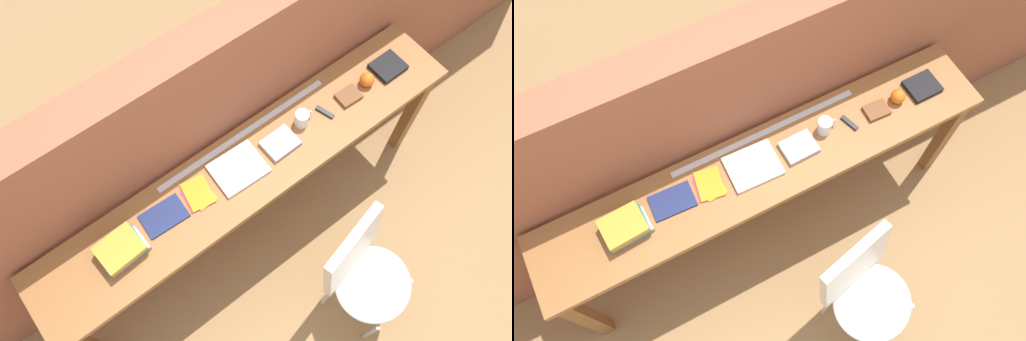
{
  "view_description": "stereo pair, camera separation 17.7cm",
  "coord_description": "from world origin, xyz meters",
  "views": [
    {
      "loc": [
        -0.65,
        -0.59,
        3.21
      ],
      "look_at": [
        0.0,
        0.25,
        0.9
      ],
      "focal_mm": 35.0,
      "sensor_mm": 36.0,
      "label": 1
    },
    {
      "loc": [
        -0.5,
        -0.69,
        3.21
      ],
      "look_at": [
        0.0,
        0.25,
        0.9
      ],
      "focal_mm": 35.0,
      "sensor_mm": 36.0,
      "label": 2
    }
  ],
  "objects": [
    {
      "name": "multitool_folded",
      "position": [
        0.51,
        0.3,
        0.89
      ],
      "size": [
        0.05,
        0.11,
        0.02
      ],
      "primitive_type": "cube",
      "rotation": [
        0.0,
        0.0,
        0.3
      ],
      "color": "black",
      "rests_on": "sideboard"
    },
    {
      "name": "pamphlet_pile_colourful",
      "position": [
        -0.31,
        0.33,
        0.89
      ],
      "size": [
        0.16,
        0.19,
        0.01
      ],
      "color": "purple",
      "rests_on": "sideboard"
    },
    {
      "name": "magazine_cycling",
      "position": [
        -0.51,
        0.34,
        0.89
      ],
      "size": [
        0.23,
        0.16,
        0.01
      ],
      "primitive_type": "cube",
      "rotation": [
        0.0,
        0.0,
        -0.05
      ],
      "color": "navy",
      "rests_on": "sideboard"
    },
    {
      "name": "book_stack_leftmost",
      "position": [
        -0.76,
        0.3,
        0.93
      ],
      "size": [
        0.23,
        0.18,
        0.09
      ],
      "color": "#9E9EA3",
      "rests_on": "sideboard"
    },
    {
      "name": "sports_ball_small",
      "position": [
        0.82,
        0.31,
        0.92
      ],
      "size": [
        0.08,
        0.08,
        0.08
      ],
      "primitive_type": "sphere",
      "color": "orange",
      "rests_on": "sideboard"
    },
    {
      "name": "book_open_centre",
      "position": [
        -0.06,
        0.32,
        0.89
      ],
      "size": [
        0.27,
        0.23,
        0.02
      ],
      "primitive_type": "cube",
      "rotation": [
        0.0,
        0.0,
        -0.04
      ],
      "color": "white",
      "rests_on": "sideboard"
    },
    {
      "name": "brick_wall_back",
      "position": [
        0.0,
        0.64,
        0.78
      ],
      "size": [
        6.0,
        0.2,
        1.56
      ],
      "primitive_type": "cube",
      "color": "#935138",
      "rests_on": "ground"
    },
    {
      "name": "book_repair_rightmost",
      "position": [
        0.99,
        0.31,
        0.89
      ],
      "size": [
        0.18,
        0.16,
        0.03
      ],
      "primitive_type": "cube",
      "rotation": [
        0.0,
        0.0,
        0.01
      ],
      "color": "black",
      "rests_on": "sideboard"
    },
    {
      "name": "chair_white_moulded",
      "position": [
        0.2,
        -0.46,
        0.53
      ],
      "size": [
        0.53,
        0.54,
        0.89
      ],
      "color": "silver",
      "rests_on": "ground"
    },
    {
      "name": "leather_journal_brown",
      "position": [
        0.68,
        0.3,
        0.89
      ],
      "size": [
        0.13,
        0.11,
        0.02
      ],
      "primitive_type": "cube",
      "rotation": [
        0.0,
        0.0,
        -0.05
      ],
      "color": "brown",
      "rests_on": "sideboard"
    },
    {
      "name": "sideboard",
      "position": [
        0.0,
        0.3,
        0.74
      ],
      "size": [
        2.5,
        0.44,
        0.88
      ],
      "color": "#996033",
      "rests_on": "ground"
    },
    {
      "name": "ground_plane",
      "position": [
        0.0,
        0.0,
        0.0
      ],
      "size": [
        40.0,
        40.0,
        0.0
      ],
      "primitive_type": "plane",
      "color": "#9E7547"
    },
    {
      "name": "mug",
      "position": [
        0.37,
        0.33,
        0.92
      ],
      "size": [
        0.11,
        0.08,
        0.09
      ],
      "color": "white",
      "rests_on": "sideboard"
    },
    {
      "name": "ruler_metal_back_edge",
      "position": [
        0.08,
        0.47,
        0.88
      ],
      "size": [
        1.08,
        0.03,
        0.0
      ],
      "primitive_type": "cube",
      "color": "silver",
      "rests_on": "sideboard"
    },
    {
      "name": "book_grey_hardcover",
      "position": [
        0.2,
        0.3,
        0.89
      ],
      "size": [
        0.18,
        0.15,
        0.03
      ],
      "primitive_type": "cube",
      "rotation": [
        0.0,
        0.0,
        0.02
      ],
      "color": "#9E9EA3",
      "rests_on": "sideboard"
    }
  ]
}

